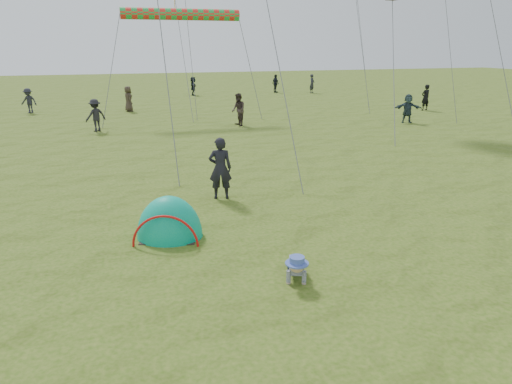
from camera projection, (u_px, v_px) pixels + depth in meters
name	position (u px, v px, depth m)	size (l,w,h in m)	color
ground	(315.00, 269.00, 9.13)	(140.00, 140.00, 0.00)	#2F500E
crawling_toddler	(296.00, 265.00, 8.63)	(0.55, 0.79, 0.61)	black
popup_tent	(170.00, 236.00, 10.70)	(1.53, 1.26, 1.98)	#028C7E
standing_adult	(220.00, 168.00, 13.11)	(0.66, 0.43, 1.81)	black
crowd_person_0	(425.00, 98.00, 31.18)	(0.64, 0.42, 1.75)	black
crowd_person_2	(276.00, 84.00, 43.04)	(0.98, 0.41, 1.68)	black
crowd_person_3	(29.00, 101.00, 29.97)	(1.04, 0.60, 1.61)	#23242D
crowd_person_5	(408.00, 109.00, 26.20)	(1.51, 0.48, 1.63)	#283841
crowd_person_6	(312.00, 84.00, 42.62)	(0.63, 0.41, 1.72)	#25262C
crowd_person_7	(238.00, 110.00, 25.14)	(0.87, 0.67, 1.78)	#392D2A
crowd_person_9	(96.00, 115.00, 23.51)	(1.08, 0.62, 1.67)	black
crowd_person_10	(128.00, 99.00, 30.70)	(0.82, 0.53, 1.68)	#392D24
crowd_person_11	(193.00, 86.00, 40.64)	(1.51, 0.48, 1.63)	black
rainbow_tube_kite	(181.00, 14.00, 26.04)	(0.64, 0.64, 6.76)	red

